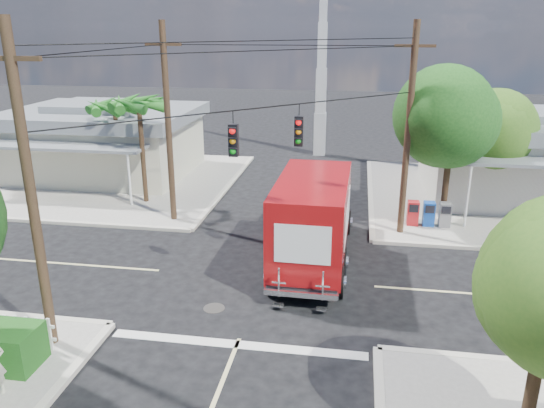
# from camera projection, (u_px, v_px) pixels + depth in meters

# --- Properties ---
(ground) EXTENTS (120.00, 120.00, 0.00)m
(ground) POSITION_uv_depth(u_px,v_px,m) (263.00, 278.00, 19.33)
(ground) COLOR black
(ground) RESTS_ON ground
(sidewalk_ne) EXTENTS (14.12, 14.12, 0.14)m
(sidewalk_ne) POSITION_uv_depth(u_px,v_px,m) (503.00, 200.00, 27.83)
(sidewalk_ne) COLOR gray
(sidewalk_ne) RESTS_ON ground
(sidewalk_nw) EXTENTS (14.12, 14.12, 0.14)m
(sidewalk_nw) POSITION_uv_depth(u_px,v_px,m) (114.00, 181.00, 31.15)
(sidewalk_nw) COLOR gray
(sidewalk_nw) RESTS_ON ground
(road_markings) EXTENTS (32.00, 32.00, 0.01)m
(road_markings) POSITION_uv_depth(u_px,v_px,m) (256.00, 297.00, 17.95)
(road_markings) COLOR beige
(road_markings) RESTS_ON ground
(building_ne) EXTENTS (11.80, 10.20, 4.50)m
(building_ne) POSITION_uv_depth(u_px,v_px,m) (536.00, 155.00, 27.88)
(building_ne) COLOR beige
(building_ne) RESTS_ON sidewalk_ne
(building_nw) EXTENTS (10.80, 10.20, 4.30)m
(building_nw) POSITION_uv_depth(u_px,v_px,m) (105.00, 139.00, 32.11)
(building_nw) COLOR beige
(building_nw) RESTS_ON sidewalk_nw
(radio_tower) EXTENTS (0.80, 0.80, 17.00)m
(radio_tower) POSITION_uv_depth(u_px,v_px,m) (322.00, 74.00, 36.17)
(radio_tower) COLOR silver
(radio_tower) RESTS_ON ground
(tree_ne_front) EXTENTS (4.21, 4.14, 6.66)m
(tree_ne_front) POSITION_uv_depth(u_px,v_px,m) (453.00, 122.00, 23.04)
(tree_ne_front) COLOR #422D1C
(tree_ne_front) RESTS_ON sidewalk_ne
(tree_ne_back) EXTENTS (3.77, 3.66, 5.82)m
(tree_ne_back) POSITION_uv_depth(u_px,v_px,m) (502.00, 128.00, 24.88)
(tree_ne_back) COLOR #422D1C
(tree_ne_back) RESTS_ON sidewalk_ne
(palm_nw_front) EXTENTS (3.01, 3.08, 5.59)m
(palm_nw_front) POSITION_uv_depth(u_px,v_px,m) (139.00, 106.00, 25.89)
(palm_nw_front) COLOR #422D1C
(palm_nw_front) RESTS_ON sidewalk_nw
(palm_nw_back) EXTENTS (3.01, 3.08, 5.19)m
(palm_nw_back) POSITION_uv_depth(u_px,v_px,m) (115.00, 108.00, 27.71)
(palm_nw_back) COLOR #422D1C
(palm_nw_back) RESTS_ON sidewalk_nw
(utility_poles) EXTENTS (12.00, 10.68, 9.00)m
(utility_poles) POSITION_uv_depth(u_px,v_px,m) (228.00, 142.00, 19.59)
(utility_poles) COLOR #473321
(utility_poles) RESTS_ON ground
(vending_boxes) EXTENTS (1.90, 0.50, 1.10)m
(vending_boxes) POSITION_uv_depth(u_px,v_px,m) (429.00, 214.00, 23.92)
(vending_boxes) COLOR #B3191D
(vending_boxes) RESTS_ON sidewalk_ne
(delivery_truck) EXTENTS (2.74, 8.20, 3.52)m
(delivery_truck) POSITION_uv_depth(u_px,v_px,m) (314.00, 218.00, 20.23)
(delivery_truck) COLOR black
(delivery_truck) RESTS_ON ground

